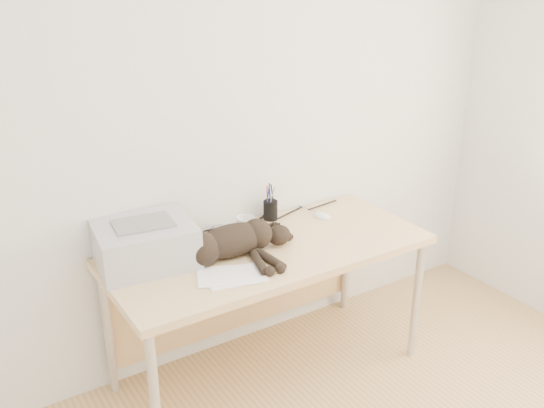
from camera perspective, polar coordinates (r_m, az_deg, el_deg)
wall_back at (r=3.08m, az=-3.90°, el=7.82°), size 3.50×0.00×3.50m
desk at (r=3.11m, az=-1.12°, el=-5.72°), size 1.60×0.70×0.74m
printer at (r=2.85m, az=-11.89°, el=-3.66°), size 0.48×0.42×0.21m
papers at (r=2.73m, az=-3.87°, el=-6.77°), size 0.34×0.28×0.01m
cat at (r=2.86m, az=-4.14°, el=-3.73°), size 0.74×0.36×0.17m
mug at (r=3.12m, az=-2.53°, el=-2.01°), size 0.13×0.13×0.09m
pen_cup at (r=3.28m, az=-0.14°, el=-0.55°), size 0.08×0.08×0.20m
remote_grey at (r=3.12m, az=-4.66°, el=-2.75°), size 0.09×0.19×0.02m
remote_black at (r=3.13m, az=0.77°, el=-2.56°), size 0.07×0.19×0.02m
mouse at (r=3.33m, az=4.73°, el=-0.92°), size 0.09×0.13×0.04m
cable_tangle at (r=3.22m, az=-3.22°, el=-1.95°), size 1.36×0.09×0.01m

